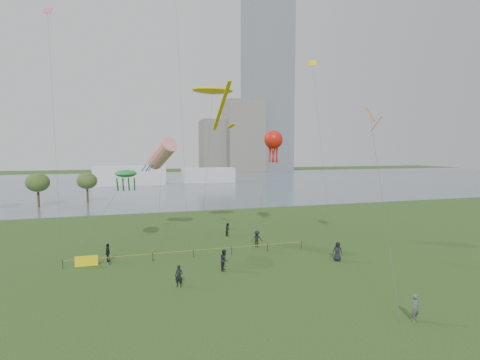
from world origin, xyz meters
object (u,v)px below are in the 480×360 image
object	(u,v)px
fence	(130,257)
kite_octopus	(273,140)
kite_flyer	(416,308)
kite_stingray	(213,91)

from	to	relation	value
fence	kite_octopus	xyz separation A→B (m)	(17.47, 6.98, 11.60)
fence	kite_flyer	bearing A→B (deg)	-44.13
kite_stingray	kite_octopus	bearing A→B (deg)	35.73
kite_stingray	kite_octopus	size ratio (longest dim) A/B	1.33
fence	kite_octopus	bearing A→B (deg)	21.79
fence	kite_stingray	bearing A→B (deg)	25.35
fence	kite_flyer	size ratio (longest dim) A/B	14.02
kite_octopus	kite_flyer	bearing A→B (deg)	-103.95
kite_flyer	kite_octopus	xyz separation A→B (m)	(-0.14, 24.07, 11.30)
fence	kite_flyer	world-z (taller)	kite_flyer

